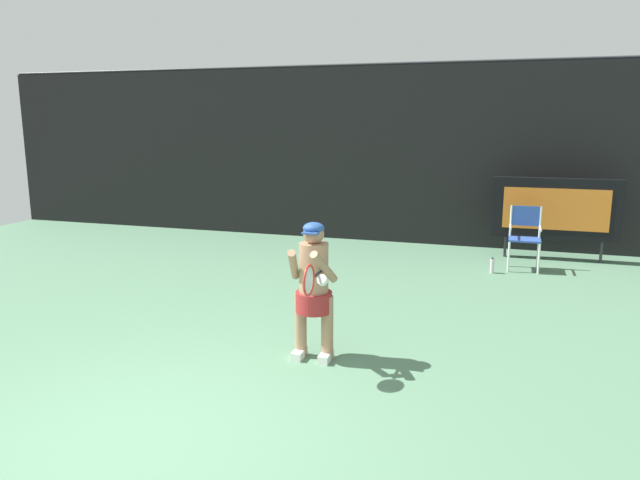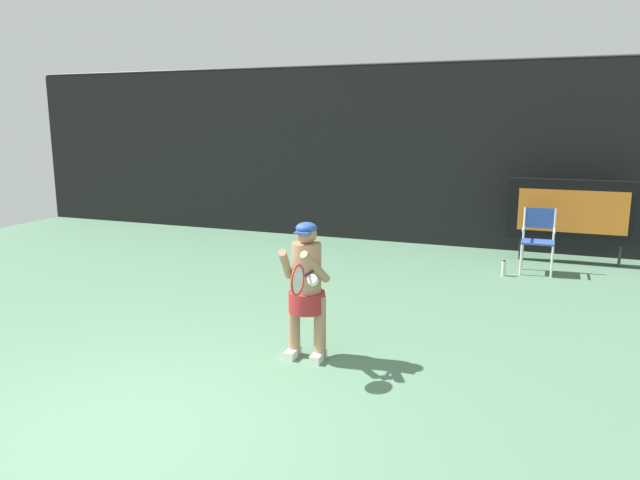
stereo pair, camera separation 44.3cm
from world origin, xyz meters
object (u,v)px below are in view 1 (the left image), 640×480
Objects in this scene: umpire_chair at (525,234)px; water_bottle at (492,266)px; tennis_player at (314,285)px; tennis_racket at (310,280)px; scoreboard at (555,209)px.

umpire_chair is 4.08× the size of water_bottle.
tennis_player is 2.47× the size of tennis_racket.
tennis_player is at bearing 120.99° from tennis_racket.
umpire_chair is 5.28m from tennis_player.
scoreboard is 6.32m from tennis_player.
tennis_racket is at bearing -75.85° from tennis_player.
water_bottle is 0.44× the size of tennis_racket.
scoreboard is 8.30× the size of water_bottle.
water_bottle is 4.74m from tennis_player.
scoreboard reaches higher than umpire_chair.
umpire_chair is (-0.52, -0.91, -0.33)m from scoreboard.
water_bottle is 5.20m from tennis_racket.
tennis_player reaches higher than umpire_chair.
scoreboard reaches higher than water_bottle.
water_bottle is at bearing 88.76° from tennis_racket.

